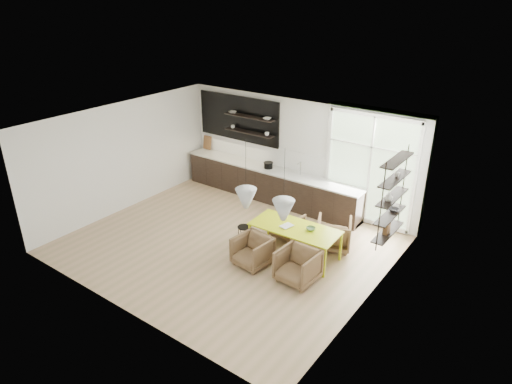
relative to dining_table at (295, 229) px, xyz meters
name	(u,v)px	position (x,y,z in m)	size (l,w,h in m)	color
room	(275,178)	(-0.94, 0.58, 0.79)	(7.02, 6.01, 2.91)	tan
kitchen_run	(268,179)	(-2.22, 2.17, -0.07)	(5.54, 0.69, 2.75)	black
right_shelving	(392,200)	(1.83, 0.66, 0.98)	(0.26, 1.22, 1.90)	black
dining_table	(295,229)	(0.00, 0.00, 0.00)	(2.00, 0.96, 0.72)	#C0D212
armchair_back_left	(288,225)	(-0.60, 0.66, -0.37)	(0.64, 0.66, 0.60)	brown
armchair_back_right	(334,233)	(0.54, 0.85, -0.31)	(0.77, 0.79, 0.72)	brown
armchair_front_left	(252,251)	(-0.54, -0.85, -0.33)	(0.72, 0.74, 0.67)	brown
armchair_front_right	(298,266)	(0.56, -0.78, -0.31)	(0.76, 0.78, 0.71)	brown
wire_stool	(244,232)	(-1.26, -0.21, -0.40)	(0.33, 0.33, 0.42)	black
table_book	(283,224)	(-0.27, -0.05, 0.06)	(0.21, 0.28, 0.03)	white
table_bowl	(311,229)	(0.34, 0.09, 0.08)	(0.20, 0.20, 0.06)	#587E4E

